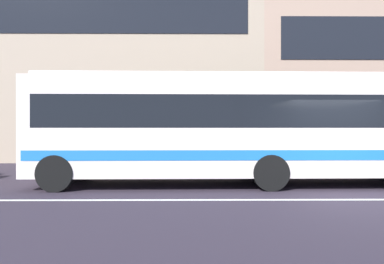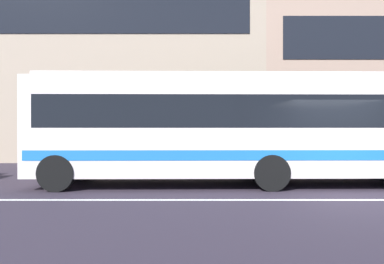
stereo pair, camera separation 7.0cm
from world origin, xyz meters
The scene contains 5 objects.
ground_plane centered at (0.00, 0.00, 0.00)m, with size 160.00×160.00×0.00m, color #2E2631.
lane_centre_line centered at (0.00, 0.00, 0.00)m, with size 60.00×0.16×0.01m, color silver.
hedge_row_far centered at (-0.59, 6.12, 0.37)m, with size 12.41×1.10×0.74m, color #194327.
apartment_block_left centered at (-10.87, 14.30, 6.91)m, with size 21.42×9.71×13.82m.
transit_bus centered at (-2.57, 2.39, 1.82)m, with size 12.28×2.77×3.30m.
Camera 2 is at (-3.97, -8.23, 1.65)m, focal length 32.34 mm.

